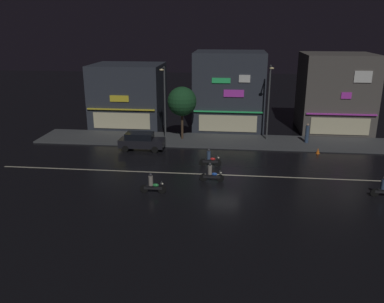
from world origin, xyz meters
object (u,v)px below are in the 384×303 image
Objects in this scene: pedestrian_on_sidewalk at (307,134)px; parked_car_near_kerb at (141,141)px; motorcycle_opposite_lane at (210,159)px; streetlamp_mid at (269,97)px; streetlamp_west at (164,98)px; traffic_cone at (318,151)px; motorcycle_lead at (211,174)px; motorcycle_following at (384,189)px; motorcycle_trailing_far at (152,185)px.

pedestrian_on_sidewalk is 0.46× the size of parked_car_near_kerb.
parked_car_near_kerb is at bearing 150.78° from motorcycle_opposite_lane.
streetlamp_mid is 4.00× the size of motorcycle_opposite_lane.
streetlamp_west is 5.21m from parked_car_near_kerb.
pedestrian_on_sidewalk is 3.57× the size of traffic_cone.
motorcycle_lead is 3.58m from motorcycle_opposite_lane.
pedestrian_on_sidewalk is at bearing -130.79° from motorcycle_lead.
parked_car_near_kerb is 16.72m from traffic_cone.
motorcycle_following reaches higher than traffic_cone.
motorcycle_following is at bearing 178.75° from motorcycle_trailing_far.
streetlamp_west reaches higher than motorcycle_lead.
pedestrian_on_sidewalk is (14.41, 0.37, -3.45)m from streetlamp_west.
motorcycle_following is at bearing -21.77° from motorcycle_opposite_lane.
motorcycle_following is 13.53m from motorcycle_opposite_lane.
streetlamp_west is 9.65m from motorcycle_opposite_lane.
parked_car_near_kerb is at bearing -23.86° from motorcycle_following.
motorcycle_opposite_lane is at bearing -54.74° from streetlamp_west.
streetlamp_mid is at bearing 57.41° from motorcycle_opposite_lane.
pedestrian_on_sidewalk is at bearing -167.21° from parked_car_near_kerb.
parked_car_near_kerb is 10.38m from motorcycle_lead.
pedestrian_on_sidewalk is at bearing 39.77° from motorcycle_opposite_lane.
streetlamp_west is at bearing 169.29° from traffic_cone.
streetlamp_west is 21.87m from motorcycle_following.
streetlamp_mid reaches higher than pedestrian_on_sidewalk.
motorcycle_following is at bearing 148.41° from pedestrian_on_sidewalk.
streetlamp_mid is 5.32m from pedestrian_on_sidewalk.
motorcycle_following is (19.37, -9.06, -0.24)m from parked_car_near_kerb.
motorcycle_following is 1.00× the size of motorcycle_opposite_lane.
pedestrian_on_sidewalk is 1.03× the size of motorcycle_lead.
parked_car_near_kerb is at bearing -160.59° from streetlamp_mid.
motorcycle_opposite_lane is (6.86, -3.92, -0.24)m from parked_car_near_kerb.
motorcycle_trailing_far is at bearing -84.09° from streetlamp_west.
motorcycle_trailing_far is (3.14, -10.12, -0.24)m from parked_car_near_kerb.
pedestrian_on_sidewalk is at bearing 1.47° from streetlamp_west.
motorcycle_opposite_lane is at bearing -155.97° from traffic_cone.
motorcycle_following is at bearing 154.93° from parked_car_near_kerb.
streetlamp_mid is at bearing 34.96° from pedestrian_on_sidewalk.
motorcycle_trailing_far is at bearing 107.24° from parked_car_near_kerb.
pedestrian_on_sidewalk is 13.14m from motorcycle_following.
motorcycle_trailing_far is 17.21m from traffic_cone.
motorcycle_trailing_far is (-13.02, -13.79, -0.42)m from pedestrian_on_sidewalk.
motorcycle_following is (12.18, -1.57, 0.00)m from motorcycle_lead.
parked_car_near_kerb is 2.26× the size of motorcycle_lead.
traffic_cone is (9.84, 4.39, -0.36)m from motorcycle_opposite_lane.
motorcycle_trailing_far is (1.39, -13.42, -3.87)m from streetlamp_west.
pedestrian_on_sidewalk reaches higher than motorcycle_trailing_far.
motorcycle_trailing_far is at bearing -142.01° from traffic_cone.
motorcycle_lead is at bearing -151.92° from motorcycle_trailing_far.
parked_car_near_kerb is at bearing -178.39° from traffic_cone.
motorcycle_lead and motorcycle_trailing_far have the same top height.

